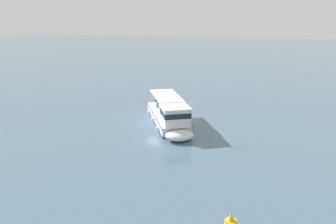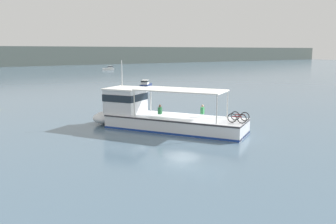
{
  "view_description": "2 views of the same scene",
  "coord_description": "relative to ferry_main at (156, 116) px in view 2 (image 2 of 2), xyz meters",
  "views": [
    {
      "loc": [
        -12.47,
        32.75,
        11.72
      ],
      "look_at": [
        -1.5,
        -0.03,
        1.4
      ],
      "focal_mm": 32.75,
      "sensor_mm": 36.0,
      "label": 1
    },
    {
      "loc": [
        -16.7,
        -21.9,
        6.11
      ],
      "look_at": [
        -1.5,
        -0.03,
        1.4
      ],
      "focal_mm": 37.49,
      "sensor_mm": 36.0,
      "label": 2
    }
  ],
  "objects": [
    {
      "name": "ferry_main",
      "position": [
        0.0,
        0.0,
        0.0
      ],
      "size": [
        9.1,
        12.52,
        5.32
      ],
      "color": "silver",
      "rests_on": "ground"
    },
    {
      "name": "motorboat_horizon_west",
      "position": [
        32.92,
        77.97,
        -0.47
      ],
      "size": [
        3.82,
        2.68,
        1.26
      ],
      "color": "white",
      "rests_on": "ground"
    },
    {
      "name": "motorboat_horizon_east",
      "position": [
        15.37,
        26.98,
        -0.47
      ],
      "size": [
        3.43,
        3.5,
        1.26
      ],
      "color": "navy",
      "rests_on": "ground"
    },
    {
      "name": "ground_plane",
      "position": [
        2.01,
        -0.85,
        -1.01
      ],
      "size": [
        400.0,
        400.0,
        0.0
      ],
      "primitive_type": "plane",
      "color": "slate"
    }
  ]
}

